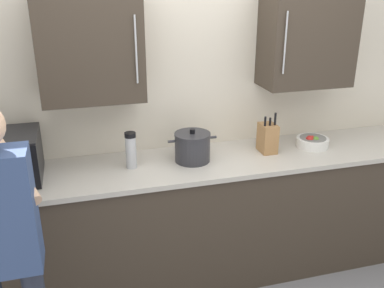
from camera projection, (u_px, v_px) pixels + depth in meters
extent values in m
cube|color=beige|center=(197.00, 97.00, 3.22)|extent=(4.23, 0.10, 2.62)
cube|color=#3D3328|center=(90.00, 47.00, 2.68)|extent=(0.64, 0.32, 0.68)
cylinder|color=#B7BABF|center=(136.00, 50.00, 2.59)|extent=(0.01, 0.01, 0.41)
cube|color=#3D3328|center=(307.00, 38.00, 3.06)|extent=(0.64, 0.32, 0.68)
cylinder|color=#B7BABF|center=(285.00, 43.00, 2.84)|extent=(0.01, 0.01, 0.41)
cube|color=#3D3328|center=(210.00, 220.00, 3.22)|extent=(3.53, 0.59, 0.92)
cube|color=#BCB7AD|center=(211.00, 161.00, 3.04)|extent=(3.57, 0.63, 0.03)
cube|color=black|center=(220.00, 288.00, 3.12)|extent=(3.53, 0.04, 0.09)
cube|color=black|center=(0.00, 158.00, 2.68)|extent=(0.49, 0.40, 0.30)
cube|color=black|center=(27.00, 168.00, 2.54)|extent=(0.14, 0.01, 0.28)
cube|color=#A37547|center=(268.00, 138.00, 3.13)|extent=(0.11, 0.15, 0.21)
cylinder|color=black|center=(265.00, 121.00, 3.05)|extent=(0.02, 0.02, 0.07)
cylinder|color=black|center=(270.00, 122.00, 3.06)|extent=(0.02, 0.02, 0.06)
cylinder|color=black|center=(275.00, 119.00, 3.06)|extent=(0.02, 0.02, 0.09)
cylinder|color=white|center=(312.00, 142.00, 3.24)|extent=(0.24, 0.24, 0.07)
cylinder|color=slate|center=(313.00, 140.00, 3.24)|extent=(0.20, 0.20, 0.04)
sphere|color=#5B9333|center=(316.00, 139.00, 3.21)|extent=(0.05, 0.05, 0.05)
sphere|color=red|center=(310.00, 139.00, 3.21)|extent=(0.06, 0.06, 0.06)
sphere|color=red|center=(312.00, 139.00, 3.22)|extent=(0.05, 0.05, 0.05)
cylinder|color=#B7BABF|center=(131.00, 152.00, 2.87)|extent=(0.07, 0.07, 0.22)
cylinder|color=black|center=(130.00, 135.00, 2.82)|extent=(0.08, 0.08, 0.03)
cylinder|color=#2D2D33|center=(192.00, 148.00, 2.98)|extent=(0.24, 0.24, 0.19)
cylinder|color=#2D2D33|center=(192.00, 134.00, 2.94)|extent=(0.25, 0.25, 0.02)
cylinder|color=black|center=(192.00, 131.00, 2.93)|extent=(0.04, 0.04, 0.03)
cylinder|color=#2D2D33|center=(172.00, 141.00, 2.92)|extent=(0.05, 0.02, 0.02)
cylinder|color=#2D2D33|center=(213.00, 137.00, 2.99)|extent=(0.05, 0.02, 0.02)
cylinder|color=#DBAD89|center=(12.00, 165.00, 2.16)|extent=(0.30, 0.50, 0.28)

